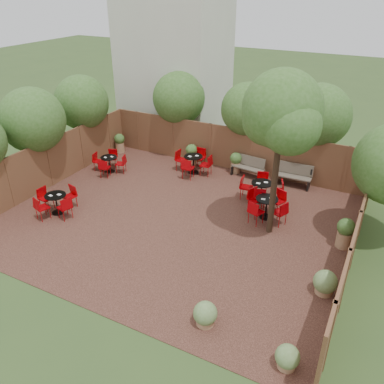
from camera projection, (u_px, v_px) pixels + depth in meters
The scene contains 13 objects.
ground at pixel (176, 220), 14.57m from camera, with size 80.00×80.00×0.00m, color #354F23.
courtyard_paving at pixel (176, 219), 14.57m from camera, with size 12.00×10.00×0.02m, color #331B14.
fence_back at pixel (230, 148), 18.02m from camera, with size 12.00×0.08×2.00m, color brown.
fence_left at pixel (49, 164), 16.54m from camera, with size 0.08×10.00×2.00m, color brown.
fence_right at pixel (355, 241), 11.67m from camera, with size 0.08×10.00×2.00m, color brown.
neighbour_building at pixel (175, 60), 20.78m from camera, with size 5.00×4.00×8.00m, color beige.
overhang_foliage at pixel (181, 119), 16.19m from camera, with size 15.71×10.71×2.64m.
courtyard_tree at pixel (281, 115), 11.91m from camera, with size 2.63×2.53×5.52m.
park_bench_left at pixel (249, 166), 17.54m from camera, with size 1.50×0.66×0.90m.
park_bench_right at pixel (293, 175), 16.73m from camera, with size 1.57×0.55×0.96m.
bistro_tables at pixel (183, 184), 16.07m from camera, with size 9.09×7.08×0.94m.
planters at pixel (217, 170), 17.04m from camera, with size 11.84×4.20×1.04m.
low_shrubs at pixel (278, 310), 10.14m from camera, with size 3.07×3.46×0.72m.
Camera 1 is at (6.21, -10.72, 7.76)m, focal length 37.46 mm.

